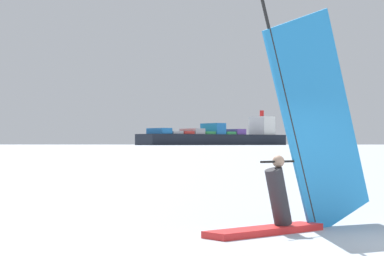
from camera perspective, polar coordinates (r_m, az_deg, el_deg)
windsurfer at (r=13.82m, az=8.18°, el=-2.43°), size 1.98×4.04×4.46m
cargo_ship at (r=694.08m, az=1.92°, el=-0.68°), size 100.07×148.91×33.83m
distant_headland at (r=1290.71m, az=7.86°, el=-0.41°), size 821.92×306.51×37.78m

